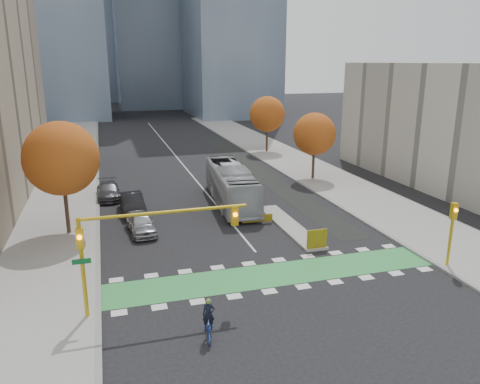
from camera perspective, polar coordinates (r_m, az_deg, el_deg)
ground at (r=26.85m, az=5.36°, el=-11.32°), size 300.00×300.00×0.00m
sidewalk_west at (r=44.07m, az=-21.50°, el=-1.37°), size 7.00×120.00×0.15m
sidewalk_east at (r=49.33m, az=11.40°, el=1.17°), size 7.00×120.00×0.15m
curb_west at (r=43.86m, az=-16.96°, el=-1.03°), size 0.30×120.00×0.16m
curb_east at (r=47.83m, az=7.68°, el=0.89°), size 0.30×120.00×0.16m
bike_crossing at (r=28.10m, az=4.21°, el=-9.99°), size 20.00×3.00×0.01m
centre_line at (r=63.98m, az=-7.99°, el=4.56°), size 0.15×70.00×0.01m
bike_lane_paint at (r=56.06m, az=1.19°, el=3.14°), size 2.50×50.00×0.01m
median_island at (r=35.89m, az=6.01°, el=-4.09°), size 1.60×10.00×0.16m
hazard_board at (r=31.54m, az=9.36°, el=-5.65°), size 1.40×0.12×1.30m
building_east at (r=52.88m, az=27.01°, el=7.29°), size 14.00×30.00×12.00m
tree_west at (r=34.89m, az=-20.95°, el=3.82°), size 5.20×5.20×8.22m
tree_east_near at (r=49.48m, az=9.07°, el=6.99°), size 4.40×4.40×7.08m
tree_east_far at (r=64.29m, az=3.34°, el=9.46°), size 4.80×4.80×7.65m
traffic_signal_west at (r=23.14m, az=-12.54°, el=-5.26°), size 8.53×0.56×5.20m
traffic_signal_east at (r=30.68m, az=24.45°, el=-3.67°), size 0.35×0.43×4.10m
cyclist at (r=21.97m, az=-3.83°, el=-15.90°), size 0.88×1.80×1.99m
bus at (r=41.02m, az=-1.08°, el=0.89°), size 3.83×12.36×3.39m
parked_car_a at (r=34.95m, az=-11.98°, el=-3.73°), size 2.18×4.57×1.51m
parked_car_b at (r=39.67m, az=-12.99°, el=-1.36°), size 1.97×5.02×1.63m
parked_car_c at (r=44.46m, az=-15.74°, el=0.16°), size 2.09×5.01×1.44m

